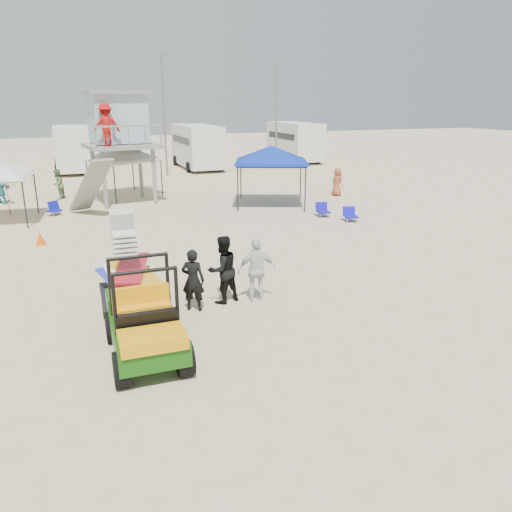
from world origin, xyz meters
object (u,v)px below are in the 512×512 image
object	(u,v)px
surf_trailer	(129,278)
man_left	(193,280)
utility_cart	(144,315)
lifeguard_tower	(117,123)
canopy_blue	(271,149)

from	to	relation	value
surf_trailer	man_left	bearing A→B (deg)	-11.20
utility_cart	lifeguard_tower	bearing A→B (deg)	84.78
man_left	lifeguard_tower	xyz separation A→B (m)	(0.03, 14.99, 3.20)
canopy_blue	lifeguard_tower	bearing A→B (deg)	153.73
surf_trailer	utility_cart	bearing A→B (deg)	-90.18
utility_cart	surf_trailer	size ratio (longest dim) A/B	1.05
utility_cart	canopy_blue	xyz separation A→B (m)	(8.46, 13.62, 1.86)
man_left	canopy_blue	bearing A→B (deg)	-91.48
lifeguard_tower	man_left	bearing A→B (deg)	-90.12
man_left	canopy_blue	size ratio (longest dim) A/B	0.37
man_left	lifeguard_tower	size ratio (longest dim) A/B	0.30
surf_trailer	lifeguard_tower	xyz separation A→B (m)	(1.55, 14.69, 3.05)
surf_trailer	canopy_blue	distance (m)	14.22
surf_trailer	lifeguard_tower	distance (m)	15.08
utility_cart	surf_trailer	xyz separation A→B (m)	(0.01, 2.34, 0.00)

